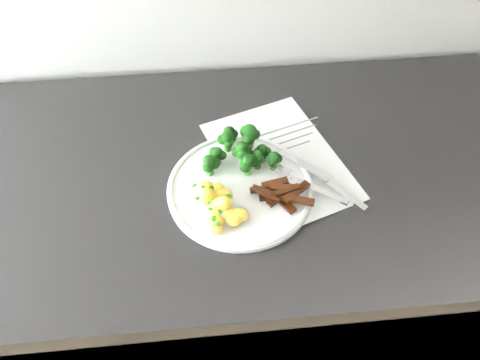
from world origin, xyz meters
TOP-DOWN VIEW (x-y plane):
  - counter at (-0.07, 1.67)m, footprint 2.39×0.60m
  - recipe_paper at (-0.09, 1.70)m, footprint 0.29×0.35m
  - plate at (-0.17, 1.63)m, footprint 0.26×0.26m
  - broccoli at (-0.16, 1.69)m, footprint 0.15×0.11m
  - potatoes at (-0.21, 1.59)m, footprint 0.09×0.11m
  - beef_strips at (-0.10, 1.60)m, footprint 0.11×0.07m
  - fork at (-0.05, 1.62)m, footprint 0.14×0.12m
  - knife at (-0.00, 1.62)m, footprint 0.14×0.16m

SIDE VIEW (x-z plane):
  - counter at x=-0.07m, z-range 0.00..0.90m
  - recipe_paper at x=-0.09m, z-range 0.90..0.90m
  - plate at x=-0.17m, z-range 0.90..0.91m
  - knife at x=0.00m, z-range 0.89..0.92m
  - fork at x=-0.05m, z-range 0.91..0.92m
  - beef_strips at x=-0.10m, z-range 0.90..0.93m
  - potatoes at x=-0.21m, z-range 0.90..0.94m
  - broccoli at x=-0.16m, z-range 0.91..0.97m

